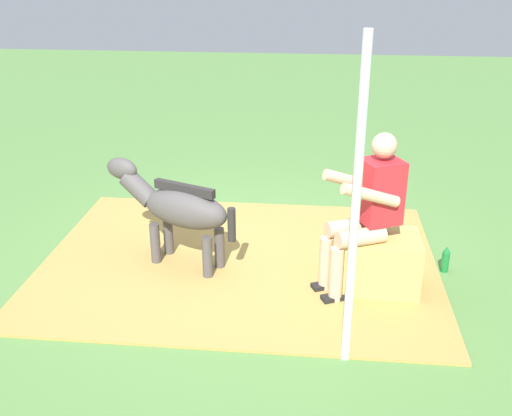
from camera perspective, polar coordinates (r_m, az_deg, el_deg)
ground_plane at (r=5.76m, az=-1.12°, el=-4.15°), size 24.00×24.00×0.00m
hay_patch at (r=5.57m, az=-1.56°, el=-5.04°), size 3.59×2.70×0.02m
hay_bale at (r=5.15m, az=11.72°, el=-5.12°), size 0.62×0.48×0.49m
person_seated at (r=4.87m, az=10.45°, el=0.01°), size 0.72×0.58×1.37m
pony_standing at (r=5.34m, az=-7.52°, el=0.05°), size 1.28×0.70×0.93m
soda_bottle at (r=5.62m, az=17.58°, el=-4.68°), size 0.07×0.07×0.25m
tent_pole_left at (r=3.85m, az=9.43°, el=-0.42°), size 0.06×0.06×2.25m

